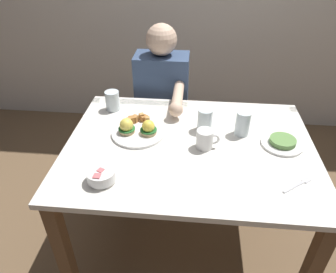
% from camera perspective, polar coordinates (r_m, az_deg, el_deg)
% --- Properties ---
extents(ground_plane, '(6.00, 6.00, 0.00)m').
position_cam_1_polar(ground_plane, '(2.04, 3.11, -18.44)').
color(ground_plane, brown).
extents(dining_table, '(1.20, 0.90, 0.74)m').
position_cam_1_polar(dining_table, '(1.58, 3.82, -4.56)').
color(dining_table, white).
rests_on(dining_table, ground_plane).
extents(eggs_benedict_plate, '(0.27, 0.27, 0.09)m').
position_cam_1_polar(eggs_benedict_plate, '(1.59, -5.59, 1.33)').
color(eggs_benedict_plate, white).
rests_on(eggs_benedict_plate, dining_table).
extents(fruit_bowl, '(0.12, 0.12, 0.06)m').
position_cam_1_polar(fruit_bowl, '(1.32, -12.08, -7.02)').
color(fruit_bowl, white).
rests_on(fruit_bowl, dining_table).
extents(coffee_mug, '(0.11, 0.08, 0.09)m').
position_cam_1_polar(coffee_mug, '(1.48, 6.80, -0.38)').
color(coffee_mug, white).
rests_on(coffee_mug, dining_table).
extents(fork, '(0.14, 0.11, 0.00)m').
position_cam_1_polar(fork, '(1.40, 22.72, -8.06)').
color(fork, silver).
rests_on(fork, dining_table).
extents(water_glass_near, '(0.08, 0.08, 0.11)m').
position_cam_1_polar(water_glass_near, '(1.80, -10.06, 6.26)').
color(water_glass_near, silver).
rests_on(water_glass_near, dining_table).
extents(water_glass_far, '(0.08, 0.08, 0.12)m').
position_cam_1_polar(water_glass_far, '(1.61, 6.72, 2.76)').
color(water_glass_far, silver).
rests_on(water_glass_far, dining_table).
extents(water_glass_extra, '(0.07, 0.07, 0.13)m').
position_cam_1_polar(water_glass_extra, '(1.60, 13.44, 2.11)').
color(water_glass_extra, silver).
rests_on(water_glass_extra, dining_table).
extents(side_plate, '(0.20, 0.20, 0.04)m').
position_cam_1_polar(side_plate, '(1.60, 20.12, -1.05)').
color(side_plate, white).
rests_on(side_plate, dining_table).
extents(diner_person, '(0.34, 0.54, 1.14)m').
position_cam_1_polar(diner_person, '(2.09, -1.07, 6.61)').
color(diner_person, '#33333D').
rests_on(diner_person, ground_plane).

